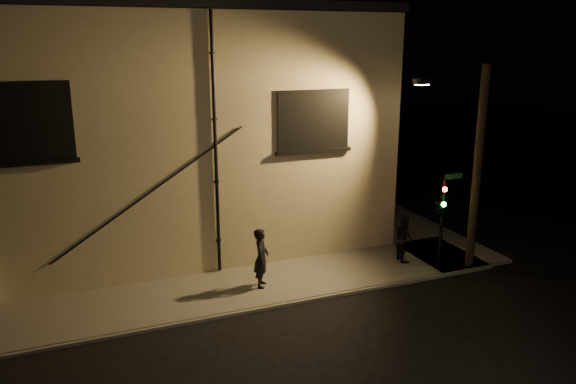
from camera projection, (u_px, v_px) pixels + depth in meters
name	position (u px, v px, depth m)	size (l,w,h in m)	color
ground	(304.00, 302.00, 16.81)	(90.00, 90.00, 0.00)	black
sidewalk	(287.00, 246.00, 21.16)	(21.00, 16.00, 0.12)	#605D56
building	(147.00, 121.00, 22.60)	(16.20, 12.23, 8.80)	tan
pedestrian_a	(261.00, 258.00, 17.36)	(0.69, 0.45, 1.89)	black
pedestrian_b	(404.00, 238.00, 19.48)	(0.79, 0.61, 1.62)	black
traffic_signal	(440.00, 207.00, 18.55)	(1.33, 1.87, 3.18)	black
streetlamp_pole	(474.00, 163.00, 18.37)	(2.02, 1.38, 6.86)	black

